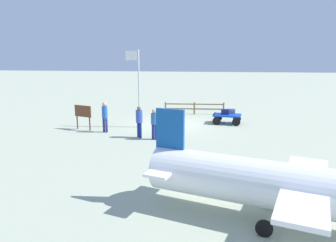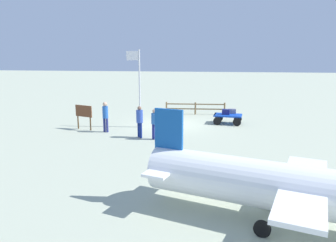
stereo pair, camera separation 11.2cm
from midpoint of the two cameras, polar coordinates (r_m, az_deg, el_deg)
The scene contains 11 objects.
ground_plane at distance 21.15m, azimuth 1.04°, elevation -0.59°, with size 120.00×120.00×0.00m, color #A9B197.
luggage_cart at distance 21.63m, azimuth 10.56°, elevation 0.69°, with size 1.91×1.47×0.61m.
suitcase_navy at distance 22.06m, azimuth 11.35°, elevation 1.72°, with size 0.52×0.34×0.30m.
suitcase_grey at distance 21.59m, azimuth 10.25°, elevation 1.59°, with size 0.52×0.37×0.34m.
worker_lead at distance 17.30m, azimuth -2.19°, elevation -0.12°, with size 0.49×0.49×1.65m.
worker_trailing at distance 17.72m, azimuth -4.83°, elevation 0.32°, with size 0.51×0.51×1.75m.
worker_supervisor at distance 19.24m, azimuth -10.78°, elevation 1.12°, with size 0.42×0.42×1.79m.
airplane_near at distance 9.25m, azimuth 24.77°, elevation -11.30°, with size 9.24×4.67×2.95m.
flagpole at distance 20.02m, azimuth -5.10°, elevation 6.76°, with size 0.84×0.10×4.78m.
signboard at distance 20.17m, azimuth -14.42°, elevation 1.36°, with size 1.17×0.48×1.49m.
wooden_fence at distance 24.60m, azimuth 4.95°, elevation 2.41°, with size 4.49×0.35×0.92m.
Camera 2 is at (-2.38, 20.52, 4.57)m, focal length 34.72 mm.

